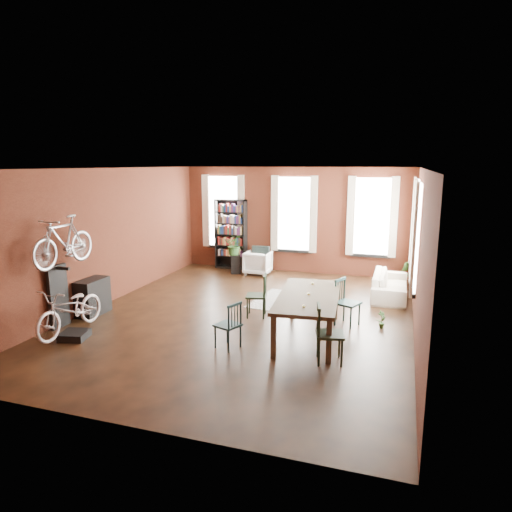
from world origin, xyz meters
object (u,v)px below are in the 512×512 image
at_px(white_armchair, 258,262).
at_px(cream_sofa, 390,281).
at_px(bookshelf, 231,234).
at_px(dining_chair_d, 348,303).
at_px(plant_stand, 236,264).
at_px(dining_table, 308,316).
at_px(dining_chair_c, 330,334).
at_px(dining_chair_b, 256,296).
at_px(dining_chair_a, 228,325).
at_px(bicycle_floor, 69,288).
at_px(console_table, 93,297).
at_px(bike_trainer, 74,335).

xyz_separation_m(white_armchair, cream_sofa, (3.90, -1.21, 0.02)).
bearing_deg(bookshelf, dining_chair_d, -44.85).
bearing_deg(plant_stand, dining_table, -54.55).
bearing_deg(dining_chair_c, dining_chair_b, 31.99).
distance_m(dining_table, dining_chair_a, 1.61).
xyz_separation_m(bookshelf, bicycle_floor, (-0.72, -6.56, -0.10)).
bearing_deg(plant_stand, white_armchair, 9.86).
bearing_deg(console_table, dining_chair_c, -9.12).
height_order(bookshelf, white_armchair, bookshelf).
height_order(bookshelf, console_table, bookshelf).
bearing_deg(dining_chair_a, bicycle_floor, -58.97).
bearing_deg(dining_chair_a, dining_chair_b, -157.66).
distance_m(dining_chair_a, bike_trainer, 3.02).
relative_size(white_armchair, bike_trainer, 1.61).
xyz_separation_m(dining_chair_a, bicycle_floor, (-2.98, -0.53, 0.57)).
relative_size(dining_chair_d, bike_trainer, 2.03).
bearing_deg(console_table, dining_chair_b, 15.77).
height_order(dining_chair_d, bicycle_floor, bicycle_floor).
bearing_deg(white_armchair, dining_chair_a, 101.50).
distance_m(dining_chair_a, cream_sofa, 5.09).
xyz_separation_m(dining_chair_b, cream_sofa, (2.73, 2.51, -0.06)).
height_order(dining_table, plant_stand, dining_table).
bearing_deg(white_armchair, bicycle_floor, 72.88).
bearing_deg(dining_table, dining_chair_d, 48.19).
bearing_deg(plant_stand, dining_chair_c, -55.59).
height_order(console_table, plant_stand, console_table).
xyz_separation_m(dining_chair_a, bookshelf, (-2.27, 6.03, 0.67)).
bearing_deg(dining_table, dining_chair_a, -147.96).
bearing_deg(bicycle_floor, dining_chair_d, 26.41).
height_order(dining_table, dining_chair_c, dining_chair_c).
height_order(bike_trainer, bicycle_floor, bicycle_floor).
bearing_deg(bike_trainer, dining_chair_c, 5.72).
height_order(white_armchair, bike_trainer, white_armchair).
relative_size(dining_chair_a, cream_sofa, 0.42).
bearing_deg(cream_sofa, dining_chair_c, 169.24).
distance_m(dining_chair_a, dining_chair_d, 2.67).
bearing_deg(cream_sofa, console_table, 119.33).
relative_size(bookshelf, bicycle_floor, 1.27).
bearing_deg(bicycle_floor, white_armchair, 74.08).
height_order(dining_chair_c, dining_chair_d, dining_chair_c).
xyz_separation_m(dining_table, cream_sofa, (1.41, 3.34, -0.01)).
bearing_deg(dining_chair_b, dining_chair_a, -9.92).
bearing_deg(plant_stand, bike_trainer, -100.22).
relative_size(dining_chair_a, dining_chair_b, 0.92).
relative_size(dining_chair_c, bookshelf, 0.45).
bearing_deg(dining_chair_c, bookshelf, 20.45).
distance_m(dining_chair_b, bookshelf, 4.80).
relative_size(dining_chair_c, console_table, 1.24).
bearing_deg(dining_chair_a, cream_sofa, 169.05).
bearing_deg(dining_table, dining_chair_b, 142.19).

